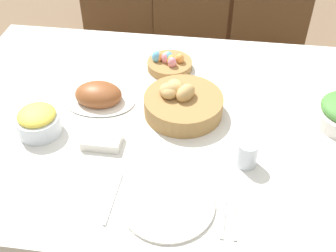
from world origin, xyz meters
The scene contains 15 objects.
ground_plane centered at (0.00, 0.00, 0.00)m, with size 12.00×12.00×0.00m, color #7F664C.
dining_table centered at (0.00, 0.00, 0.38)m, with size 1.68×1.17×0.77m.
chair_far_left centered at (-0.42, 0.90, 0.48)m, with size 0.42×0.42×0.90m.
chair_far_right centered at (0.45, 0.90, 0.48)m, with size 0.43×0.43×0.90m.
chair_far_center centered at (0.00, 0.90, 0.48)m, with size 0.44×0.44×0.90m.
bread_basket centered at (0.06, 0.04, 0.81)m, with size 0.29×0.29×0.12m.
egg_basket centered at (-0.03, 0.32, 0.80)m, with size 0.19×0.19×0.08m.
ham_platter centered at (-0.26, 0.06, 0.80)m, with size 0.27×0.19×0.09m.
pineapple_bowl centered at (-0.42, -0.13, 0.82)m, with size 0.15×0.15×0.10m.
dinner_plate centered at (0.07, -0.39, 0.77)m, with size 0.28×0.28×0.01m.
fork centered at (-0.10, -0.39, 0.77)m, with size 0.02×0.20×0.00m.
knife centered at (0.23, -0.39, 0.77)m, with size 0.02×0.20×0.00m.
spoon centered at (0.26, -0.39, 0.77)m, with size 0.02×0.20×0.00m.
drinking_cup centered at (0.29, -0.19, 0.81)m, with size 0.07×0.07×0.09m.
butter_dish centered at (-0.19, -0.17, 0.78)m, with size 0.13×0.08×0.03m.
Camera 1 is at (0.17, -1.15, 1.76)m, focal length 45.00 mm.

